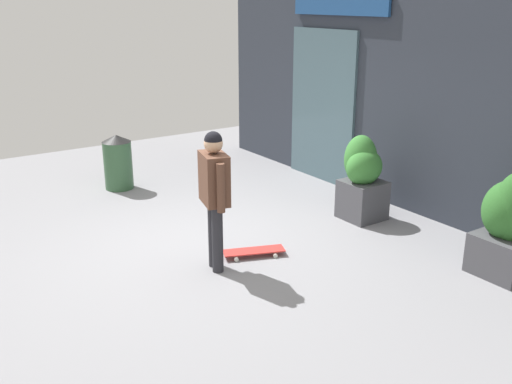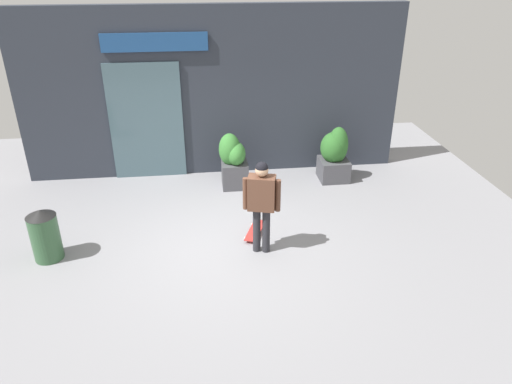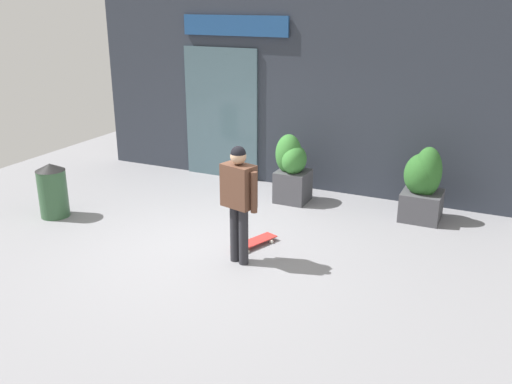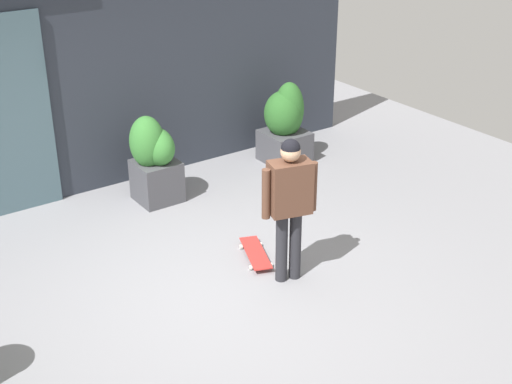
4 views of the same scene
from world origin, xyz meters
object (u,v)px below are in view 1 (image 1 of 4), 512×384
(trash_bin, at_px, (118,162))
(planter_box_left, at_px, (509,225))
(planter_box_right, at_px, (362,177))
(skateboard, at_px, (254,251))
(skateboarder, at_px, (214,187))

(trash_bin, bearing_deg, planter_box_left, 23.88)
(planter_box_right, bearing_deg, planter_box_left, 2.19)
(skateboard, bearing_deg, planter_box_left, -22.66)
(skateboard, relative_size, trash_bin, 0.86)
(planter_box_right, bearing_deg, skateboard, -83.69)
(skateboard, bearing_deg, skateboarder, -154.69)
(skateboarder, height_order, planter_box_right, skateboarder)
(skateboarder, xyz_separation_m, trash_bin, (-3.54, 0.22, -0.55))
(skateboard, bearing_deg, planter_box_right, 27.54)
(skateboarder, bearing_deg, planter_box_left, -21.85)
(skateboarder, xyz_separation_m, planter_box_left, (1.98, 2.66, -0.40))
(skateboarder, distance_m, planter_box_left, 3.34)
(skateboard, distance_m, planter_box_right, 2.10)
(planter_box_right, distance_m, trash_bin, 4.04)
(skateboard, xyz_separation_m, trash_bin, (-3.50, -0.35, 0.39))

